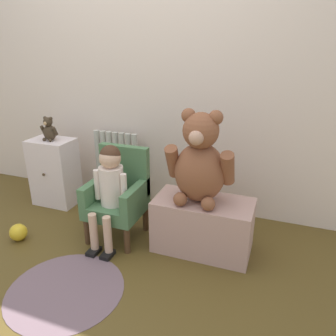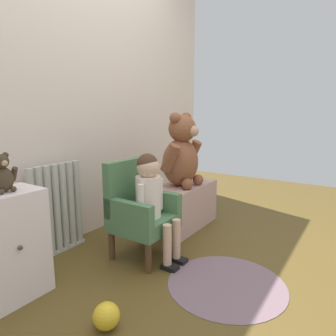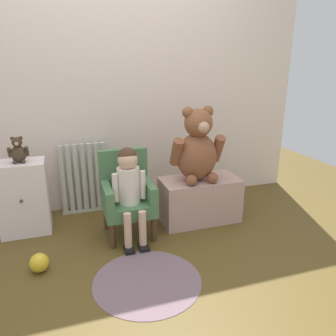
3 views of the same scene
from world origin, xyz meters
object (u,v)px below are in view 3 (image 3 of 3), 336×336
radiator (84,179)px  small_dresser (24,198)px  large_teddy_bear (197,149)px  low_bench (199,200)px  small_teddy_bear (18,151)px  floor_rug (147,281)px  toy_ball (39,263)px  child_figure (129,182)px  child_armchair (127,194)px

radiator → small_dresser: radiator is taller
large_teddy_bear → low_bench: bearing=7.6°
small_teddy_bear → floor_rug: bearing=-50.6°
radiator → toy_ball: (-0.38, -0.85, -0.26)m
child_figure → large_teddy_bear: size_ratio=1.19×
child_figure → small_teddy_bear: (-0.77, 0.36, 0.21)m
child_figure → floor_rug: (-0.02, -0.56, -0.47)m
child_armchair → toy_ball: size_ratio=5.29×
radiator → floor_rug: radiator is taller
small_dresser → low_bench: 1.45m
low_bench → small_teddy_bear: 1.51m
low_bench → toy_ball: 1.36m
small_dresser → low_bench: small_dresser is taller
radiator → low_bench: size_ratio=0.97×
small_teddy_bear → toy_ball: small_teddy_bear is taller
child_armchair → small_teddy_bear: size_ratio=3.30×
small_dresser → small_teddy_bear: size_ratio=2.91×
large_teddy_bear → small_teddy_bear: bearing=170.3°
child_armchair → low_bench: child_armchair is taller
radiator → toy_ball: size_ratio=5.08×
radiator → child_figure: bearing=-64.8°
small_dresser → child_armchair: (0.79, -0.27, 0.03)m
small_teddy_bear → low_bench: bearing=-9.3°
small_teddy_bear → floor_rug: (0.76, -0.92, -0.68)m
radiator → child_figure: child_figure is taller
small_dresser → child_armchair: bearing=-19.0°
large_teddy_bear → small_dresser: bearing=169.8°
large_teddy_bear → radiator: bearing=151.3°
radiator → child_armchair: 0.59m
child_armchair → low_bench: size_ratio=1.01×
child_armchair → small_teddy_bear: bearing=161.6°
child_figure → small_teddy_bear: small_teddy_bear is taller
radiator → large_teddy_bear: size_ratio=1.04×
small_teddy_bear → child_figure: bearing=-25.3°
radiator → child_figure: 0.70m
child_figure → large_teddy_bear: 0.64m
low_bench → toy_ball: bearing=-164.2°
large_teddy_bear → floor_rug: large_teddy_bear is taller
small_dresser → child_armchair: 0.83m
child_armchair → large_teddy_bear: 0.68m
small_dresser → floor_rug: (0.77, -0.94, -0.29)m
small_teddy_bear → radiator: bearing=27.8°
child_figure → toy_ball: (-0.67, -0.23, -0.41)m
small_dresser → large_teddy_bear: 1.45m
small_dresser → small_teddy_bear: (0.01, -0.01, 0.39)m
toy_ball → small_teddy_bear: bearing=100.1°
small_dresser → toy_ball: bearing=-79.0°
low_bench → toy_ball: (-1.30, -0.37, -0.13)m
low_bench → large_teddy_bear: (-0.04, -0.00, 0.46)m
radiator → floor_rug: size_ratio=0.93×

